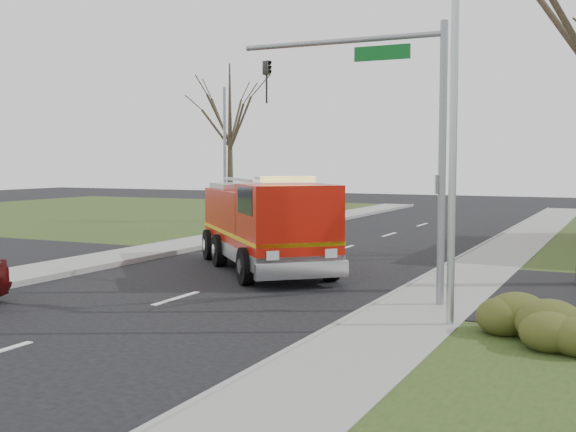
% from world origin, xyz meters
% --- Properties ---
extents(ground, '(120.00, 120.00, 0.00)m').
position_xyz_m(ground, '(0.00, 0.00, 0.00)').
color(ground, black).
rests_on(ground, ground).
extents(sidewalk_right, '(2.40, 80.00, 0.15)m').
position_xyz_m(sidewalk_right, '(6.20, 0.00, 0.07)').
color(sidewalk_right, gray).
rests_on(sidewalk_right, ground).
extents(sidewalk_left, '(2.40, 80.00, 0.15)m').
position_xyz_m(sidewalk_left, '(-6.20, 0.00, 0.07)').
color(sidewalk_left, gray).
rests_on(sidewalk_left, ground).
extents(hedge_corner, '(2.80, 2.00, 0.90)m').
position_xyz_m(hedge_corner, '(9.00, -1.00, 0.58)').
color(hedge_corner, '#343C16').
rests_on(hedge_corner, lawn_right).
extents(bare_tree_left, '(4.50, 4.50, 9.00)m').
position_xyz_m(bare_tree_left, '(-10.00, 20.00, 5.56)').
color(bare_tree_left, '#352C1F').
rests_on(bare_tree_left, ground).
extents(traffic_signal_mast, '(5.29, 0.18, 6.80)m').
position_xyz_m(traffic_signal_mast, '(5.21, 1.50, 4.71)').
color(traffic_signal_mast, gray).
rests_on(traffic_signal_mast, ground).
extents(streetlight_pole, '(1.48, 0.16, 8.40)m').
position_xyz_m(streetlight_pole, '(7.14, -0.50, 4.55)').
color(streetlight_pole, '#B7BABF').
rests_on(streetlight_pole, ground).
extents(utility_pole_far, '(0.14, 0.14, 7.00)m').
position_xyz_m(utility_pole_far, '(-6.80, 14.00, 3.50)').
color(utility_pole_far, gray).
rests_on(utility_pole_far, ground).
extents(fire_engine, '(7.14, 7.46, 3.11)m').
position_xyz_m(fire_engine, '(-0.14, 5.34, 1.41)').
color(fire_engine, '#B81308').
rests_on(fire_engine, ground).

